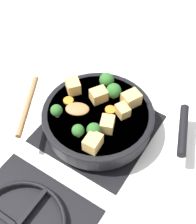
% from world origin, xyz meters
% --- Properties ---
extents(ground_plane, '(2.40, 2.40, 0.00)m').
position_xyz_m(ground_plane, '(0.00, 0.00, 0.00)').
color(ground_plane, silver).
extents(front_burner_grate, '(0.31, 0.31, 0.03)m').
position_xyz_m(front_burner_grate, '(0.00, 0.00, 0.01)').
color(front_burner_grate, black).
rests_on(front_burner_grate, ground_plane).
extents(skillet_pan, '(0.43, 0.33, 0.06)m').
position_xyz_m(skillet_pan, '(-0.00, -0.00, 0.06)').
color(skillet_pan, black).
rests_on(skillet_pan, front_burner_grate).
extents(wooden_spoon, '(0.23, 0.20, 0.02)m').
position_xyz_m(wooden_spoon, '(0.12, 0.06, 0.09)').
color(wooden_spoon, olive).
rests_on(wooden_spoon, skillet_pan).
extents(tofu_cube_center_large, '(0.05, 0.05, 0.03)m').
position_xyz_m(tofu_cube_center_large, '(-0.06, -0.03, 0.10)').
color(tofu_cube_center_large, tan).
rests_on(tofu_cube_center_large, skillet_pan).
extents(tofu_cube_near_handle, '(0.04, 0.05, 0.04)m').
position_xyz_m(tofu_cube_near_handle, '(-0.05, 0.10, 0.10)').
color(tofu_cube_near_handle, tan).
rests_on(tofu_cube_near_handle, skillet_pan).
extents(tofu_cube_east_chunk, '(0.05, 0.05, 0.03)m').
position_xyz_m(tofu_cube_east_chunk, '(-0.05, 0.03, 0.10)').
color(tofu_cube_east_chunk, tan).
rests_on(tofu_cube_east_chunk, skillet_pan).
extents(tofu_cube_west_chunk, '(0.06, 0.06, 0.04)m').
position_xyz_m(tofu_cube_west_chunk, '(0.11, -0.03, 0.10)').
color(tofu_cube_west_chunk, tan).
rests_on(tofu_cube_west_chunk, skillet_pan).
extents(tofu_cube_back_piece, '(0.06, 0.06, 0.04)m').
position_xyz_m(tofu_cube_back_piece, '(0.02, -0.04, 0.10)').
color(tofu_cube_back_piece, tan).
rests_on(tofu_cube_back_piece, skillet_pan).
extents(tofu_cube_front_piece, '(0.06, 0.06, 0.04)m').
position_xyz_m(tofu_cube_front_piece, '(-0.06, -0.08, 0.10)').
color(tofu_cube_front_piece, tan).
rests_on(tofu_cube_front_piece, skillet_pan).
extents(broccoli_floret_near_spoon, '(0.04, 0.04, 0.05)m').
position_xyz_m(broccoli_floret_near_spoon, '(0.03, -0.10, 0.11)').
color(broccoli_floret_near_spoon, '#709956').
rests_on(broccoli_floret_near_spoon, skillet_pan).
extents(broccoli_floret_center_top, '(0.04, 0.04, 0.05)m').
position_xyz_m(broccoli_floret_center_top, '(-0.03, 0.07, 0.11)').
color(broccoli_floret_center_top, '#709956').
rests_on(broccoli_floret_center_top, skillet_pan).
extents(broccoli_floret_east_rim, '(0.04, 0.04, 0.05)m').
position_xyz_m(broccoli_floret_east_rim, '(-0.01, -0.07, 0.11)').
color(broccoli_floret_east_rim, '#709956').
rests_on(broccoli_floret_east_rim, skillet_pan).
extents(broccoli_floret_west_rim, '(0.03, 0.03, 0.04)m').
position_xyz_m(broccoli_floret_west_rim, '(-0.00, 0.10, 0.11)').
color(broccoli_floret_west_rim, '#709956').
rests_on(broccoli_floret_west_rim, skillet_pan).
extents(broccoli_floret_north_edge, '(0.03, 0.03, 0.04)m').
position_xyz_m(broccoli_floret_north_edge, '(0.09, 0.07, 0.11)').
color(broccoli_floret_north_edge, '#709956').
rests_on(broccoli_floret_north_edge, skillet_pan).
extents(carrot_slice_orange_thin, '(0.03, 0.03, 0.01)m').
position_xyz_m(carrot_slice_orange_thin, '(0.09, 0.01, 0.08)').
color(carrot_slice_orange_thin, orange).
rests_on(carrot_slice_orange_thin, skillet_pan).
extents(carrot_slice_near_center, '(0.03, 0.03, 0.01)m').
position_xyz_m(carrot_slice_near_center, '(-0.03, -0.02, 0.08)').
color(carrot_slice_near_center, orange).
rests_on(carrot_slice_near_center, skillet_pan).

